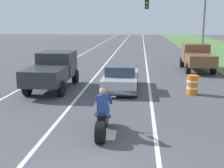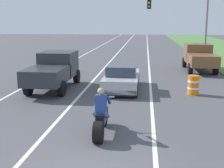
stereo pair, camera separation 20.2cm
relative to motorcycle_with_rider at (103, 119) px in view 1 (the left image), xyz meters
The scene contains 9 objects.
lane_stripe_left_solid 17.73m from the motorcycle_with_rider, 107.99° to the left, with size 0.14×120.00×0.01m, color white.
lane_stripe_right_solid 16.95m from the motorcycle_with_rider, 84.16° to the left, with size 0.14×120.00×0.01m, color white.
lane_stripe_centre_dashed 16.97m from the motorcycle_with_rider, 96.35° to the left, with size 0.14×120.00×0.01m, color white.
motorcycle_with_rider is the anchor object (origin of this frame).
sports_car_silver 6.80m from the motorcycle_with_rider, 88.88° to the left, with size 1.84×4.30×1.37m.
pickup_truck_left_lane_dark_grey 7.56m from the motorcycle_with_rider, 118.66° to the left, with size 2.02×4.80×1.98m.
pickup_truck_right_shoulder_brown 14.91m from the motorcycle_with_rider, 68.46° to the left, with size 2.02×4.80×1.98m.
traffic_light_mast_near 16.04m from the motorcycle_with_rider, 73.27° to the left, with size 4.93×0.34×6.00m.
construction_barrel_nearest 7.20m from the motorcycle_with_rider, 57.49° to the left, with size 0.58×0.58×1.00m.
Camera 1 is at (1.25, -5.98, 3.69)m, focal length 47.54 mm.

